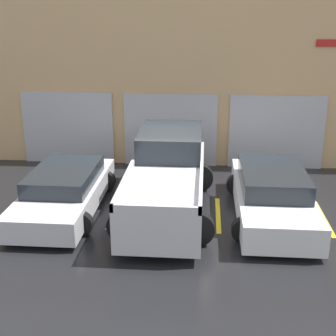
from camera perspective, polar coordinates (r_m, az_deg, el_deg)
name	(u,v)px	position (r m, az deg, el deg)	size (l,w,h in m)	color
ground_plane	(170,198)	(13.51, 0.19, -3.63)	(28.00, 28.00, 0.00)	black
shophouse_building	(177,81)	(15.92, 1.11, 10.54)	(17.50, 0.68, 5.79)	tan
pickup_truck	(167,178)	(12.49, -0.07, -1.20)	(2.50, 5.45, 1.91)	silver
sedan_white	(272,195)	(12.43, 12.56, -3.20)	(2.22, 4.70, 1.28)	white
sedan_side	(65,190)	(12.86, -12.47, -2.69)	(2.20, 4.63, 1.14)	silver
parking_stripe_far_left	(17,208)	(13.50, -17.94, -4.63)	(0.12, 2.20, 0.01)	gold
parking_stripe_left	(116,211)	(12.73, -6.38, -5.24)	(0.12, 2.20, 0.01)	gold
parking_stripe_centre	(218,215)	(12.52, 6.12, -5.66)	(0.12, 2.20, 0.01)	gold
parking_stripe_right	(324,218)	(12.90, 18.45, -5.82)	(0.12, 2.20, 0.01)	gold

